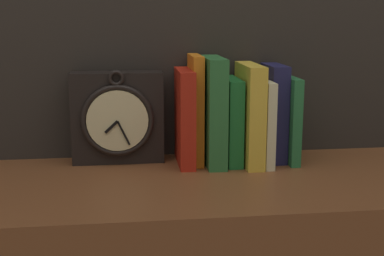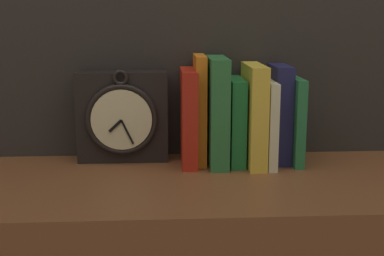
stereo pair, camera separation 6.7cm
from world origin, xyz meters
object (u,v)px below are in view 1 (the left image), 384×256
at_px(book_slot3_green, 231,121).
at_px(book_slot7_green, 288,119).
at_px(book_slot0_red, 184,117).
at_px(book_slot2_green, 213,111).
at_px(book_slot6_navy, 274,113).
at_px(clock, 118,118).
at_px(book_slot4_yellow, 249,114).
at_px(book_slot1_orange, 196,109).
at_px(book_slot5_cream, 263,121).

bearing_deg(book_slot3_green, book_slot7_green, -0.72).
height_order(book_slot0_red, book_slot7_green, book_slot0_red).
bearing_deg(book_slot7_green, book_slot3_green, 179.28).
xyz_separation_m(book_slot2_green, book_slot6_navy, (0.14, 0.02, -0.01)).
distance_m(clock, book_slot6_navy, 0.34).
height_order(clock, book_slot4_yellow, book_slot4_yellow).
xyz_separation_m(book_slot3_green, book_slot7_green, (0.13, -0.00, 0.00)).
relative_size(book_slot0_red, book_slot7_green, 1.10).
xyz_separation_m(book_slot0_red, book_slot6_navy, (0.20, 0.01, 0.00)).
bearing_deg(clock, book_slot4_yellow, -8.45).
height_order(book_slot0_red, book_slot6_navy, book_slot6_navy).
distance_m(book_slot1_orange, book_slot4_yellow, 0.12).
bearing_deg(book_slot6_navy, book_slot7_green, -19.52).
xyz_separation_m(book_slot1_orange, book_slot6_navy, (0.17, -0.00, -0.01)).
bearing_deg(book_slot6_navy, book_slot3_green, -174.72).
height_order(book_slot1_orange, book_slot7_green, book_slot1_orange).
height_order(clock, book_slot3_green, clock).
bearing_deg(book_slot7_green, book_slot2_green, -178.35).
distance_m(clock, book_slot3_green, 0.25).
bearing_deg(book_slot0_red, book_slot4_yellow, -4.00).
distance_m(book_slot0_red, book_slot5_cream, 0.17).
bearing_deg(book_slot1_orange, book_slot7_green, -3.19).
relative_size(book_slot0_red, book_slot4_yellow, 0.95).
bearing_deg(book_slot1_orange, book_slot3_green, -7.29).
bearing_deg(book_slot5_cream, book_slot6_navy, 33.05).
bearing_deg(clock, book_slot6_navy, -3.51).
bearing_deg(book_slot1_orange, book_slot6_navy, -0.24).
bearing_deg(clock, book_slot1_orange, -6.87).
relative_size(book_slot2_green, book_slot7_green, 1.23).
xyz_separation_m(book_slot5_cream, book_slot6_navy, (0.03, 0.02, 0.01)).
bearing_deg(clock, book_slot0_red, -12.85).
distance_m(book_slot3_green, book_slot7_green, 0.13).
bearing_deg(book_slot2_green, book_slot5_cream, -2.13).
bearing_deg(book_slot0_red, book_slot2_green, -3.99).
distance_m(book_slot2_green, book_slot7_green, 0.17).
xyz_separation_m(book_slot0_red, book_slot3_green, (0.10, 0.00, -0.01)).
distance_m(book_slot0_red, book_slot1_orange, 0.03).
relative_size(book_slot1_orange, book_slot3_green, 1.27).
distance_m(book_slot3_green, book_slot6_navy, 0.10).
relative_size(book_slot4_yellow, book_slot5_cream, 1.18).
bearing_deg(book_slot7_green, book_slot4_yellow, -173.46).
bearing_deg(book_slot3_green, book_slot4_yellow, -17.46).
relative_size(book_slot4_yellow, book_slot6_navy, 1.02).
relative_size(book_slot1_orange, book_slot4_yellow, 1.09).
distance_m(book_slot2_green, book_slot6_navy, 0.14).
xyz_separation_m(clock, book_slot7_green, (0.37, -0.03, -0.01)).
xyz_separation_m(clock, book_slot1_orange, (0.17, -0.02, 0.02)).
bearing_deg(book_slot4_yellow, book_slot0_red, 176.00).
bearing_deg(book_slot5_cream, book_slot1_orange, 172.02).
height_order(clock, book_slot0_red, same).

